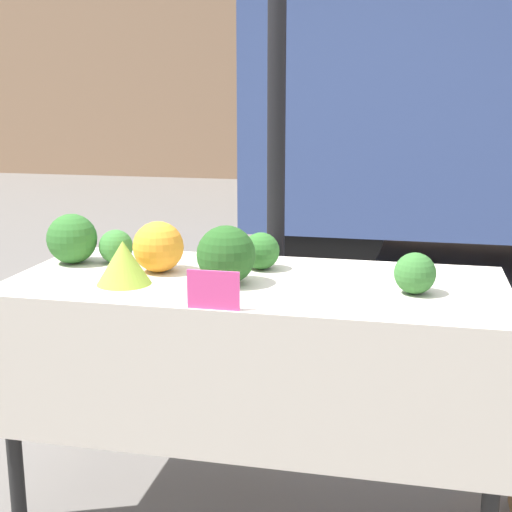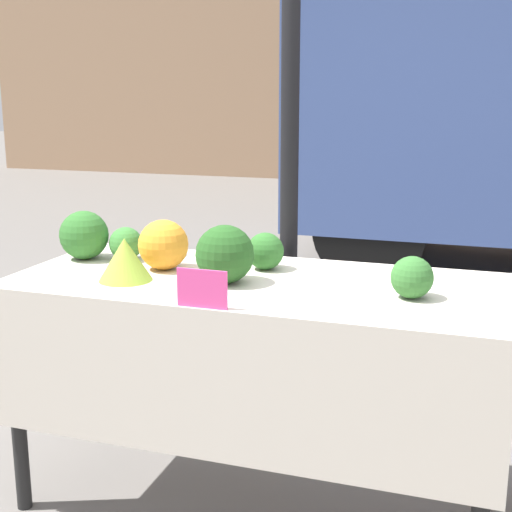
# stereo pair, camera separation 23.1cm
# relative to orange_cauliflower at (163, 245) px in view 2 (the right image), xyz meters

# --- Properties ---
(ground_plane) EXTENTS (40.00, 40.00, 0.00)m
(ground_plane) POSITION_rel_orange_cauliflower_xyz_m (0.35, -0.04, -0.89)
(ground_plane) COLOR slate
(tent_pole) EXTENTS (0.07, 0.07, 2.50)m
(tent_pole) POSITION_rel_orange_cauliflower_xyz_m (0.31, 0.47, 0.36)
(tent_pole) COLOR black
(tent_pole) RESTS_ON ground_plane
(market_table) EXTENTS (1.61, 0.71, 0.80)m
(market_table) POSITION_rel_orange_cauliflower_xyz_m (0.35, -0.09, -0.20)
(market_table) COLOR beige
(market_table) RESTS_ON ground_plane
(orange_cauliflower) EXTENTS (0.17, 0.17, 0.17)m
(orange_cauliflower) POSITION_rel_orange_cauliflower_xyz_m (0.00, 0.00, 0.00)
(orange_cauliflower) COLOR orange
(orange_cauliflower) RESTS_ON market_table
(romanesco_head) EXTENTS (0.18, 0.18, 0.14)m
(romanesco_head) POSITION_rel_orange_cauliflower_xyz_m (-0.05, -0.18, -0.02)
(romanesco_head) COLOR #93B238
(romanesco_head) RESTS_ON market_table
(broccoli_head_0) EXTENTS (0.13, 0.13, 0.13)m
(broccoli_head_0) POSITION_rel_orange_cauliflower_xyz_m (0.33, 0.11, -0.02)
(broccoli_head_0) COLOR #2D6628
(broccoli_head_0) RESTS_ON market_table
(broccoli_head_1) EXTENTS (0.12, 0.12, 0.12)m
(broccoli_head_1) POSITION_rel_orange_cauliflower_xyz_m (-0.19, 0.09, -0.03)
(broccoli_head_1) COLOR #387533
(broccoli_head_1) RESTS_ON market_table
(broccoli_head_2) EXTENTS (0.13, 0.13, 0.13)m
(broccoli_head_2) POSITION_rel_orange_cauliflower_xyz_m (0.85, -0.09, -0.02)
(broccoli_head_2) COLOR #336B2D
(broccoli_head_2) RESTS_ON market_table
(broccoli_head_3) EXTENTS (0.12, 0.12, 0.12)m
(broccoli_head_3) POSITION_rel_orange_cauliflower_xyz_m (-0.10, 0.19, -0.03)
(broccoli_head_3) COLOR #23511E
(broccoli_head_3) RESTS_ON market_table
(broccoli_head_4) EXTENTS (0.19, 0.19, 0.19)m
(broccoli_head_4) POSITION_rel_orange_cauliflower_xyz_m (0.27, -0.10, 0.01)
(broccoli_head_4) COLOR #23511E
(broccoli_head_4) RESTS_ON market_table
(broccoli_head_5) EXTENTS (0.18, 0.18, 0.18)m
(broccoli_head_5) POSITION_rel_orange_cauliflower_xyz_m (-0.34, 0.05, 0.00)
(broccoli_head_5) COLOR #2D6628
(broccoli_head_5) RESTS_ON market_table
(price_sign) EXTENTS (0.15, 0.01, 0.11)m
(price_sign) POSITION_rel_orange_cauliflower_xyz_m (0.30, -0.38, -0.03)
(price_sign) COLOR #EF4793
(price_sign) RESTS_ON market_table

